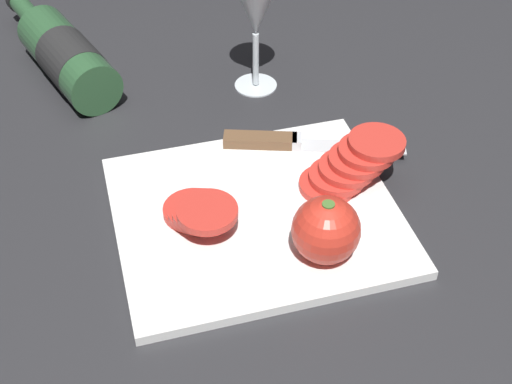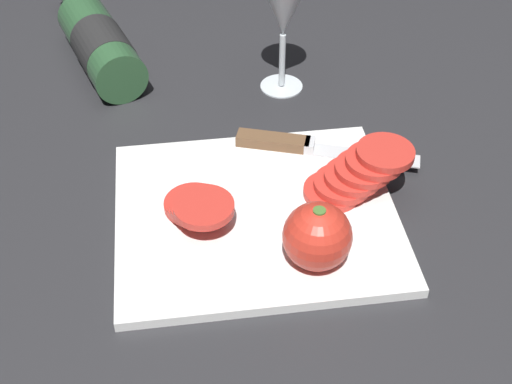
% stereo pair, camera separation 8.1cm
% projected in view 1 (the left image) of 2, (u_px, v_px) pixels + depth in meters
% --- Properties ---
extents(ground_plane, '(3.00, 3.00, 0.00)m').
position_uv_depth(ground_plane, '(262.00, 199.00, 0.87)').
color(ground_plane, '#28282B').
extents(cutting_board, '(0.33, 0.29, 0.01)m').
position_uv_depth(cutting_board, '(256.00, 215.00, 0.84)').
color(cutting_board, white).
rests_on(cutting_board, ground_plane).
extents(wine_bottle, '(0.15, 0.33, 0.08)m').
position_uv_depth(wine_bottle, '(65.00, 55.00, 1.04)').
color(wine_bottle, '#2D5633').
rests_on(wine_bottle, ground_plane).
extents(wine_glass, '(0.07, 0.07, 0.17)m').
position_uv_depth(wine_glass, '(256.00, 9.00, 0.97)').
color(wine_glass, silver).
rests_on(wine_glass, ground_plane).
extents(whole_tomato, '(0.07, 0.07, 0.08)m').
position_uv_depth(whole_tomato, '(326.00, 230.00, 0.76)').
color(whole_tomato, red).
rests_on(whole_tomato, cutting_board).
extents(knife, '(0.23, 0.10, 0.01)m').
position_uv_depth(knife, '(279.00, 142.00, 0.92)').
color(knife, silver).
rests_on(knife, cutting_board).
extents(tomato_slice_stack_near, '(0.08, 0.10, 0.04)m').
position_uv_depth(tomato_slice_stack_near, '(200.00, 211.00, 0.81)').
color(tomato_slice_stack_near, red).
rests_on(tomato_slice_stack_near, cutting_board).
extents(tomato_slice_stack_far, '(0.13, 0.08, 0.06)m').
position_uv_depth(tomato_slice_stack_far, '(352.00, 164.00, 0.85)').
color(tomato_slice_stack_far, red).
rests_on(tomato_slice_stack_far, cutting_board).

